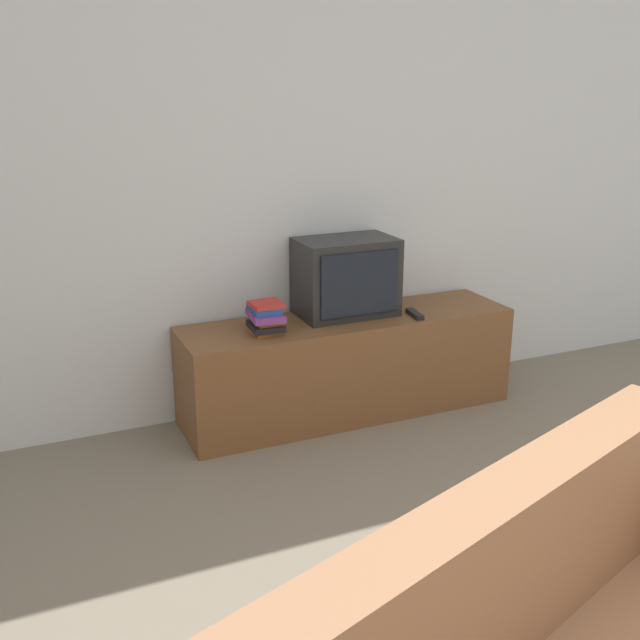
% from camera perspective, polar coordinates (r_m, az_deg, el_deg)
% --- Properties ---
extents(wall_back, '(9.00, 0.06, 2.60)m').
position_cam_1_polar(wall_back, '(3.94, -1.50, 11.77)').
color(wall_back, silver).
rests_on(wall_back, ground_plane).
extents(tv_stand, '(1.78, 0.46, 0.53)m').
position_cam_1_polar(tv_stand, '(4.00, 2.12, -3.47)').
color(tv_stand, brown).
rests_on(tv_stand, ground_plane).
extents(television, '(0.51, 0.33, 0.41)m').
position_cam_1_polar(television, '(3.92, 2.00, 3.30)').
color(television, black).
rests_on(television, tv_stand).
extents(book_stack, '(0.17, 0.23, 0.16)m').
position_cam_1_polar(book_stack, '(3.67, -4.15, 0.23)').
color(book_stack, '#995623').
rests_on(book_stack, tv_stand).
extents(remote_on_stand, '(0.06, 0.16, 0.02)m').
position_cam_1_polar(remote_on_stand, '(3.96, 7.23, 0.46)').
color(remote_on_stand, black).
rests_on(remote_on_stand, tv_stand).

